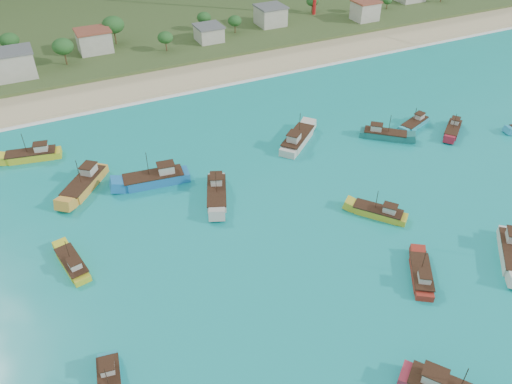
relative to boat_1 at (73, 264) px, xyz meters
name	(u,v)px	position (x,y,z in m)	size (l,w,h in m)	color
ground	(297,270)	(32.12, -16.23, -0.59)	(600.00, 600.00, 0.00)	#0B7E77
beach	(155,83)	(32.12, 62.77, -0.59)	(400.00, 18.00, 1.20)	beige
land	(106,20)	(32.12, 123.77, -0.59)	(400.00, 110.00, 2.40)	#385123
surf_line	(165,97)	(32.12, 53.27, -0.59)	(400.00, 2.50, 0.08)	white
village	(102,44)	(23.61, 85.91, 4.17)	(217.94, 26.99, 7.40)	beige
vegetation	(111,39)	(26.76, 87.59, 4.64)	(278.75, 25.51, 9.04)	#235623
boat_1	(73,264)	(0.00, 0.00, 0.00)	(4.43, 9.54, 5.43)	gold
boat_2	(421,276)	(48.59, -26.31, 0.02)	(7.57, 9.36, 5.56)	maroon
boat_3	(415,124)	(80.19, 12.58, 0.00)	(9.58, 5.71, 5.44)	teal
boat_5	(33,156)	(-2.13, 36.73, 0.22)	(11.69, 5.42, 6.66)	gold
boat_6	(512,253)	(65.19, -29.08, 0.30)	(10.57, 11.27, 7.06)	beige
boat_7	(453,130)	(86.20, 6.55, 0.01)	(9.03, 7.83, 5.48)	maroon
boat_8	(155,179)	(18.66, 16.77, 0.42)	(13.45, 5.50, 7.72)	#1968AE
boat_10	(297,140)	(51.39, 17.66, 0.37)	(12.12, 10.95, 7.48)	beige
boat_14	(379,213)	(52.16, -10.77, 0.06)	(8.37, 9.42, 5.77)	gold
boat_16	(217,194)	(27.85, 7.15, 0.27)	(7.58, 12.13, 6.90)	#B8B1A8
boat_18	(85,184)	(5.88, 21.24, 0.35)	(10.82, 11.93, 7.37)	gold
boat_28	(384,135)	(70.37, 11.41, 0.14)	(9.95, 9.25, 6.21)	#1C6A66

